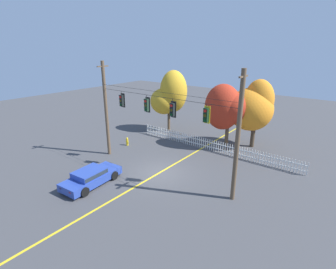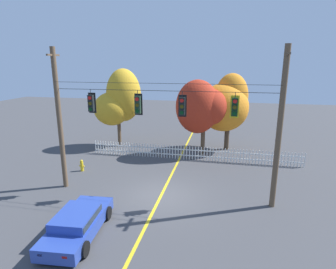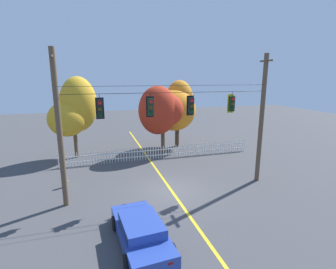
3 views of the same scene
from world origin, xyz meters
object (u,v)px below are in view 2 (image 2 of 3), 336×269
at_px(traffic_signal_southbound_primary, 138,105).
at_px(traffic_signal_northbound_primary, 91,103).
at_px(traffic_signal_northbound_secondary, 235,107).
at_px(autumn_oak_far_east, 226,105).
at_px(fire_hydrant, 82,165).
at_px(autumn_maple_near_fence, 119,101).
at_px(parked_car, 78,223).
at_px(traffic_signal_westbound_side, 182,106).
at_px(autumn_maple_mid, 202,107).

bearing_deg(traffic_signal_southbound_primary, traffic_signal_northbound_primary, -180.00).
distance_m(traffic_signal_northbound_secondary, autumn_oak_far_east, 9.63).
bearing_deg(autumn_oak_far_east, traffic_signal_southbound_primary, -116.01).
xyz_separation_m(traffic_signal_southbound_primary, fire_hydrant, (-5.00, 2.47, -4.77)).
xyz_separation_m(traffic_signal_northbound_secondary, autumn_oak_far_east, (-0.38, 9.53, -1.30)).
bearing_deg(traffic_signal_northbound_secondary, autumn_maple_near_fence, 137.58).
xyz_separation_m(autumn_maple_near_fence, parked_car, (3.08, -13.15, -3.52)).
distance_m(traffic_signal_southbound_primary, traffic_signal_westbound_side, 2.39).
xyz_separation_m(autumn_maple_mid, parked_car, (-4.19, -12.25, -3.32)).
xyz_separation_m(traffic_signal_northbound_secondary, parked_car, (-6.49, -4.41, -4.60)).
xyz_separation_m(traffic_signal_westbound_side, autumn_maple_near_fence, (-6.93, 8.74, -1.04)).
height_order(traffic_signal_northbound_primary, traffic_signal_southbound_primary, same).
height_order(traffic_signal_westbound_side, autumn_maple_mid, autumn_maple_mid).
distance_m(autumn_maple_near_fence, parked_car, 13.96).
distance_m(traffic_signal_northbound_primary, autumn_maple_near_fence, 9.00).
bearing_deg(autumn_oak_far_east, traffic_signal_northbound_primary, -127.60).
relative_size(autumn_maple_mid, parked_car, 1.35).
height_order(autumn_maple_near_fence, parked_car, autumn_maple_near_fence).
xyz_separation_m(traffic_signal_southbound_primary, parked_car, (-1.46, -4.41, -4.56)).
height_order(autumn_maple_near_fence, fire_hydrant, autumn_maple_near_fence).
bearing_deg(traffic_signal_northbound_primary, parked_car, -74.39).
bearing_deg(autumn_maple_near_fence, traffic_signal_westbound_side, -51.61).
bearing_deg(autumn_maple_near_fence, fire_hydrant, -94.23).
bearing_deg(autumn_oak_far_east, traffic_signal_westbound_side, -103.35).
bearing_deg(fire_hydrant, autumn_maple_near_fence, 85.77).
xyz_separation_m(traffic_signal_southbound_primary, autumn_oak_far_east, (4.65, 9.53, -1.27)).
xyz_separation_m(traffic_signal_northbound_secondary, fire_hydrant, (-10.03, 2.47, -4.80)).
bearing_deg(traffic_signal_northbound_primary, autumn_maple_near_fence, 101.93).
relative_size(parked_car, fire_hydrant, 5.49).
relative_size(traffic_signal_southbound_primary, traffic_signal_northbound_secondary, 1.04).
height_order(traffic_signal_southbound_primary, traffic_signal_westbound_side, same).
bearing_deg(traffic_signal_westbound_side, traffic_signal_northbound_primary, -180.00).
bearing_deg(traffic_signal_northbound_secondary, traffic_signal_southbound_primary, 180.00).
height_order(traffic_signal_southbound_primary, parked_car, traffic_signal_southbound_primary).
height_order(traffic_signal_westbound_side, traffic_signal_northbound_secondary, same).
distance_m(traffic_signal_southbound_primary, traffic_signal_northbound_secondary, 5.03).
xyz_separation_m(traffic_signal_southbound_primary, traffic_signal_westbound_side, (2.39, -0.00, -0.01)).
bearing_deg(autumn_maple_near_fence, traffic_signal_northbound_primary, -78.07).
xyz_separation_m(traffic_signal_northbound_secondary, autumn_maple_mid, (-2.30, 7.84, -1.28)).
bearing_deg(fire_hydrant, autumn_oak_far_east, 36.19).
distance_m(traffic_signal_southbound_primary, parked_car, 6.51).
height_order(traffic_signal_northbound_secondary, autumn_maple_near_fence, autumn_maple_near_fence).
bearing_deg(traffic_signal_westbound_side, traffic_signal_northbound_secondary, -0.01).
bearing_deg(parked_car, traffic_signal_northbound_secondary, 34.19).
bearing_deg(traffic_signal_northbound_secondary, traffic_signal_westbound_side, 179.99).
bearing_deg(fire_hydrant, autumn_maple_mid, 34.77).
xyz_separation_m(traffic_signal_southbound_primary, autumn_maple_near_fence, (-4.54, 8.74, -1.05)).
relative_size(autumn_oak_far_east, parked_car, 1.45).
bearing_deg(fire_hydrant, parked_car, -62.76).
distance_m(traffic_signal_northbound_secondary, parked_car, 9.09).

